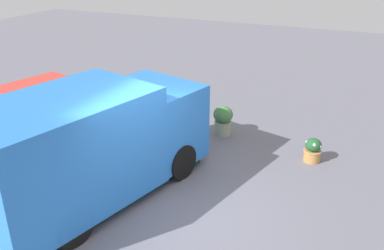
% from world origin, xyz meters
% --- Properties ---
extents(ground_plane, '(40.00, 40.00, 0.00)m').
position_xyz_m(ground_plane, '(0.00, 0.00, 0.00)').
color(ground_plane, slate).
extents(food_truck, '(3.61, 5.23, 2.27)m').
position_xyz_m(food_truck, '(-1.68, -0.09, 1.10)').
color(food_truck, blue).
rests_on(food_truck, ground_plane).
extents(planter_flowering_near, '(0.52, 0.52, 0.80)m').
position_xyz_m(planter_flowering_near, '(-0.31, 3.72, 0.43)').
color(planter_flowering_near, '#969E81').
rests_on(planter_flowering_near, ground_plane).
extents(planter_flowering_far, '(0.42, 0.42, 0.58)m').
position_xyz_m(planter_flowering_far, '(2.14, 3.16, 0.29)').
color(planter_flowering_far, '#B98143').
rests_on(planter_flowering_far, ground_plane).
extents(plaza_bench, '(1.09, 1.49, 0.46)m').
position_xyz_m(plaza_bench, '(-3.01, 4.43, 0.34)').
color(plaza_bench, brown).
rests_on(plaza_bench, ground_plane).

